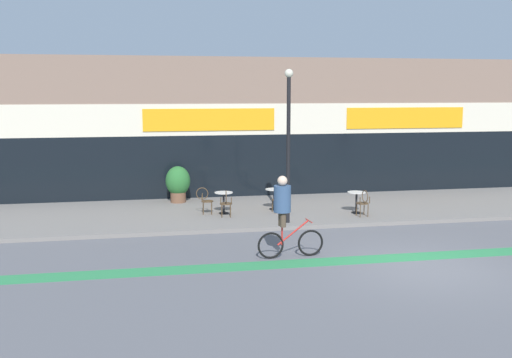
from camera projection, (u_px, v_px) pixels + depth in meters
The scene contains 14 objects.
ground_plane at pixel (426, 269), 14.27m from camera, with size 120.00×120.00×0.00m, color #5B5B60.
sidewalk_slab at pixel (331, 208), 21.30m from camera, with size 40.00×5.50×0.12m, color slate.
storefront_facade at pixel (298, 126), 25.48m from camera, with size 40.00×4.06×5.50m.
bike_lane_stripe at pixel (408, 257), 15.26m from camera, with size 36.00×0.70×0.01m, color #2D844C.
bistro_table_0 at pixel (224, 199), 20.06m from camera, with size 0.61×0.61×0.72m.
bistro_table_1 at pixel (274, 195), 20.76m from camera, with size 0.60×0.60×0.72m.
bistro_table_2 at pixel (356, 198), 20.13m from camera, with size 0.61×0.61×0.72m.
cafe_chair_0_near at pixel (226, 202), 19.45m from camera, with size 0.45×0.60×0.90m.
cafe_chair_0_side at pixel (205, 199), 19.95m from camera, with size 0.60×0.45×0.90m.
cafe_chair_1_near at pixel (278, 198), 20.15m from camera, with size 0.45×0.60×0.90m.
cafe_chair_2_near at pixel (363, 201), 19.53m from camera, with size 0.44×0.59×0.90m.
planter_pot at pixel (178, 183), 22.05m from camera, with size 0.90×0.90×1.34m.
lamp_post at pixel (288, 134), 18.33m from camera, with size 0.26×0.26×4.74m.
cyclist_1 at pixel (284, 211), 15.04m from camera, with size 1.75×0.51×2.11m.
Camera 1 is at (-6.65, -12.76, 4.20)m, focal length 42.00 mm.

